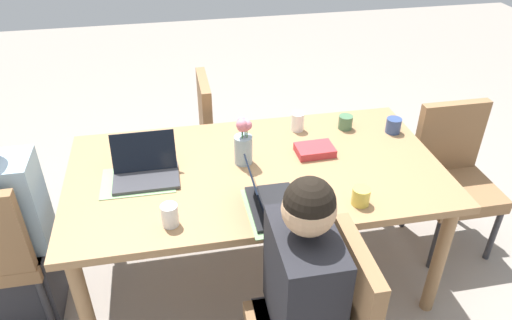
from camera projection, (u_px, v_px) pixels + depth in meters
name	position (u px, v px, depth m)	size (l,w,h in m)	color
ground_plane	(256.00, 272.00, 2.90)	(10.00, 10.00, 0.00)	gray
dining_table	(256.00, 180.00, 2.53)	(1.91, 1.02, 0.76)	#9E754C
person_far_left_near	(301.00, 311.00, 2.01)	(0.36, 0.40, 1.19)	#2D2D33
person_head_right_left_mid	(9.00, 233.00, 2.42)	(0.40, 0.36, 1.19)	#2D2D33
chair_near_left_far	(223.00, 133.00, 3.30)	(0.44, 0.44, 0.90)	olive
chair_head_left_right_near	(453.00, 171.00, 2.92)	(0.44, 0.44, 0.90)	olive
flower_vase	(243.00, 140.00, 2.46)	(0.09, 0.09, 0.26)	#8EA8B7
placemat_far_left_near	(275.00, 210.00, 2.20)	(0.36, 0.26, 0.00)	#7FAD70
placemat_head_right_left_mid	(138.00, 181.00, 2.39)	(0.36, 0.26, 0.00)	#7FAD70
laptop_far_left_near	(269.00, 201.00, 2.19)	(0.22, 0.32, 0.21)	black
laptop_head_right_left_mid	(145.00, 170.00, 2.40)	(0.32, 0.22, 0.21)	#38383D
coffee_mug_near_left	(361.00, 196.00, 2.22)	(0.08, 0.08, 0.08)	#DBC64C
coffee_mug_near_right	(345.00, 122.00, 2.81)	(0.08, 0.08, 0.08)	#47704C
coffee_mug_centre_left	(298.00, 122.00, 2.79)	(0.07, 0.07, 0.11)	white
coffee_mug_centre_right	(393.00, 125.00, 2.78)	(0.09, 0.09, 0.09)	#33477A
coffee_mug_far_left	(170.00, 215.00, 2.09)	(0.07, 0.07, 0.10)	white
book_red_cover	(315.00, 150.00, 2.60)	(0.20, 0.14, 0.04)	#B73338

